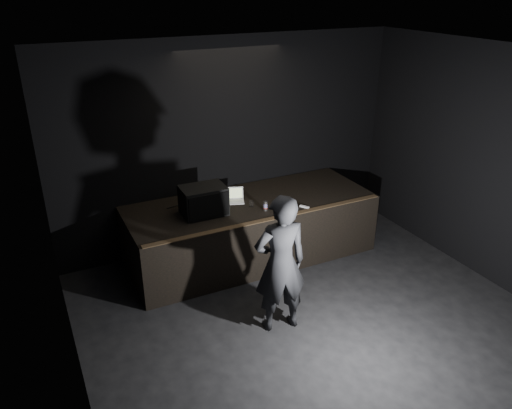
{
  "coord_description": "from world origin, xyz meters",
  "views": [
    {
      "loc": [
        -3.15,
        -3.88,
        4.3
      ],
      "look_at": [
        -0.12,
        2.3,
        1.15
      ],
      "focal_mm": 35.0,
      "sensor_mm": 36.0,
      "label": 1
    }
  ],
  "objects": [
    {
      "name": "wii_remote",
      "position": [
        0.66,
        2.14,
        1.01
      ],
      "size": [
        0.11,
        0.15,
        0.03
      ],
      "primitive_type": "cube",
      "rotation": [
        0.0,
        0.0,
        0.54
      ],
      "color": "white",
      "rests_on": "stage_riser"
    },
    {
      "name": "room_walls",
      "position": [
        0.0,
        0.0,
        2.02
      ],
      "size": [
        6.1,
        7.1,
        3.52
      ],
      "color": "black",
      "rests_on": "ground"
    },
    {
      "name": "riser_lip",
      "position": [
        0.0,
        2.02,
        1.01
      ],
      "size": [
        3.92,
        0.1,
        0.01
      ],
      "primitive_type": "cube",
      "color": "brown",
      "rests_on": "stage_riser"
    },
    {
      "name": "beer_can",
      "position": [
        0.06,
        2.33,
        1.08
      ],
      "size": [
        0.06,
        0.06,
        0.15
      ],
      "color": "silver",
      "rests_on": "stage_riser"
    },
    {
      "name": "stage_riser",
      "position": [
        0.0,
        2.73,
        0.5
      ],
      "size": [
        4.0,
        1.5,
        1.0
      ],
      "primitive_type": "cube",
      "color": "black",
      "rests_on": "ground"
    },
    {
      "name": "stage_monitor",
      "position": [
        -0.84,
        2.63,
        1.22
      ],
      "size": [
        0.67,
        0.5,
        0.44
      ],
      "rotation": [
        0.0,
        0.0,
        -0.02
      ],
      "color": "black",
      "rests_on": "stage_riser"
    },
    {
      "name": "person",
      "position": [
        -0.47,
        0.88,
        0.96
      ],
      "size": [
        0.75,
        0.55,
        1.92
      ],
      "primitive_type": "imported",
      "rotation": [
        0.0,
        0.0,
        3.01
      ],
      "color": "black",
      "rests_on": "ground"
    },
    {
      "name": "cable",
      "position": [
        -0.88,
        3.15,
        1.01
      ],
      "size": [
        0.84,
        0.21,
        0.02
      ],
      "primitive_type": "cylinder",
      "rotation": [
        0.0,
        1.57,
        0.23
      ],
      "color": "black",
      "rests_on": "stage_riser"
    },
    {
      "name": "plastic_cup",
      "position": [
        -0.07,
        2.56,
        1.05
      ],
      "size": [
        0.08,
        0.08,
        0.09
      ],
      "primitive_type": "cylinder",
      "color": "white",
      "rests_on": "stage_riser"
    },
    {
      "name": "ground",
      "position": [
        0.0,
        0.0,
        0.0
      ],
      "size": [
        7.0,
        7.0,
        0.0
      ],
      "primitive_type": "plane",
      "color": "black",
      "rests_on": "ground"
    },
    {
      "name": "laptop",
      "position": [
        -0.22,
        2.87,
        1.05
      ],
      "size": [
        0.37,
        0.35,
        0.2
      ],
      "rotation": [
        0.0,
        0.0,
        -0.35
      ],
      "color": "silver",
      "rests_on": "stage_riser"
    }
  ]
}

